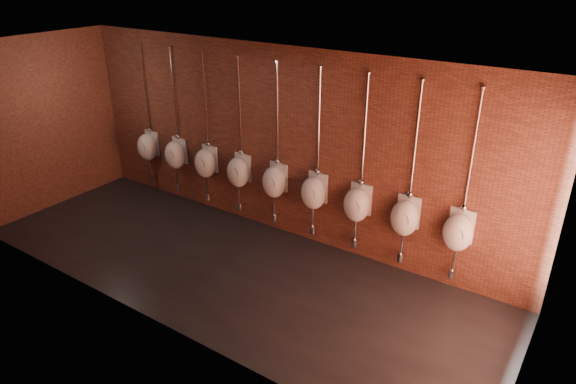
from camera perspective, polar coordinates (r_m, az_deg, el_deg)
name	(u,v)px	position (r m, az deg, el deg)	size (l,w,h in m)	color
ground	(227,268)	(8.12, -6.79, -8.40)	(8.50, 8.50, 0.00)	black
room_shell	(220,146)	(7.22, -7.58, 5.10)	(8.54, 3.04, 3.22)	black
urinal_0	(148,147)	(10.59, -15.34, 4.89)	(0.44, 0.39, 2.72)	white
urinal_1	(175,154)	(10.04, -12.40, 4.13)	(0.44, 0.39, 2.72)	white
urinal_2	(206,162)	(9.53, -9.13, 3.26)	(0.44, 0.39, 2.72)	white
urinal_3	(239,171)	(9.05, -5.51, 2.29)	(0.44, 0.39, 2.72)	white
urinal_4	(274,181)	(8.61, -1.51, 1.20)	(0.44, 0.39, 2.72)	white
urinal_5	(314,192)	(8.22, 2.88, -0.01)	(0.44, 0.39, 2.72)	white
urinal_6	(357,204)	(7.89, 7.68, -1.32)	(0.44, 0.39, 2.72)	white
urinal_7	(405,217)	(7.62, 12.86, -2.73)	(0.44, 0.39, 2.72)	white
urinal_8	(458,232)	(7.43, 18.38, -4.20)	(0.44, 0.39, 2.72)	white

